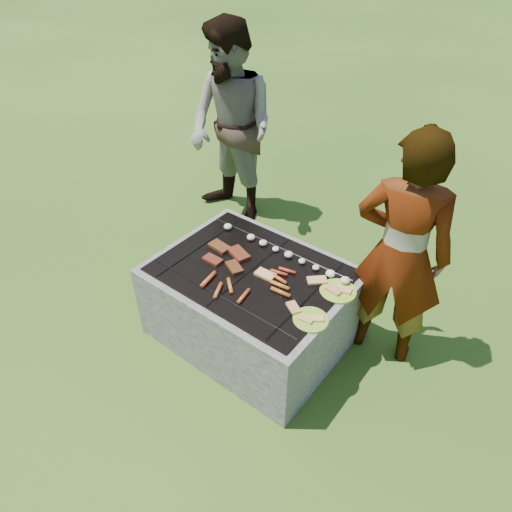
{
  "coord_description": "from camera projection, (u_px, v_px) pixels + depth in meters",
  "views": [
    {
      "loc": [
        1.47,
        -1.83,
        2.56
      ],
      "look_at": [
        0.0,
        0.05,
        0.7
      ],
      "focal_mm": 32.0,
      "sensor_mm": 36.0,
      "label": 1
    }
  ],
  "objects": [
    {
      "name": "bread_on_grate",
      "position": [
        289.0,
        283.0,
        2.94
      ],
      "size": [
        0.45,
        0.42,
        0.02
      ],
      "color": "#F6E37D",
      "rests_on": "fire_pit"
    },
    {
      "name": "lawn",
      "position": [
        252.0,
        332.0,
        3.43
      ],
      "size": [
        60.0,
        60.0,
        0.0
      ],
      "primitive_type": "plane",
      "color": "#274A12",
      "rests_on": "ground"
    },
    {
      "name": "pork_slabs",
      "position": [
        228.0,
        255.0,
        3.16
      ],
      "size": [
        0.39,
        0.27,
        0.02
      ],
      "color": "brown",
      "rests_on": "fire_pit"
    },
    {
      "name": "fire_pit",
      "position": [
        252.0,
        305.0,
        3.26
      ],
      "size": [
        1.3,
        1.0,
        0.62
      ],
      "color": "#A1998F",
      "rests_on": "ground"
    },
    {
      "name": "bystander",
      "position": [
        232.0,
        129.0,
        4.15
      ],
      "size": [
        1.0,
        0.83,
        1.85
      ],
      "primitive_type": "imported",
      "rotation": [
        0.0,
        0.0,
        -0.15
      ],
      "color": "#A8988C",
      "rests_on": "ground"
    },
    {
      "name": "plate_near",
      "position": [
        311.0,
        320.0,
        2.69
      ],
      "size": [
        0.28,
        0.28,
        0.03
      ],
      "color": "gold",
      "rests_on": "fire_pit"
    },
    {
      "name": "mushrooms",
      "position": [
        287.0,
        254.0,
        3.16
      ],
      "size": [
        1.06,
        0.06,
        0.04
      ],
      "color": "#EEE9C9",
      "rests_on": "fire_pit"
    },
    {
      "name": "sausages",
      "position": [
        250.0,
        284.0,
        2.92
      ],
      "size": [
        0.54,
        0.52,
        0.03
      ],
      "color": "#CF4B22",
      "rests_on": "fire_pit"
    },
    {
      "name": "cook",
      "position": [
        400.0,
        255.0,
        2.82
      ],
      "size": [
        0.68,
        0.53,
        1.67
      ],
      "primitive_type": "imported",
      "rotation": [
        0.0,
        0.0,
        3.36
      ],
      "color": "gray",
      "rests_on": "ground"
    },
    {
      "name": "plate_far",
      "position": [
        338.0,
        291.0,
        2.89
      ],
      "size": [
        0.29,
        0.29,
        0.03
      ],
      "color": "yellow",
      "rests_on": "fire_pit"
    }
  ]
}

